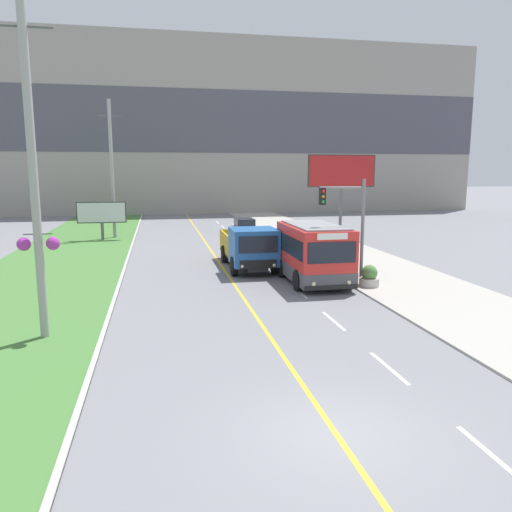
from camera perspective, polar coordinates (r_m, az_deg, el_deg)
The scene contains 13 objects.
ground_plane at distance 11.44m, azimuth 9.20°, elevation -19.52°, with size 300.00×300.00×0.00m, color slate.
lane_marking_centre at distance 14.01m, azimuth 6.62°, elevation -13.73°, with size 2.88×140.00×0.01m.
apartment_block_background at distance 69.11m, azimuth -8.39°, elevation 14.29°, with size 80.00×8.04×22.34m.
city_bus at distance 24.95m, azimuth 6.64°, elevation 0.27°, with size 2.71×5.36×2.95m.
dump_truck at distance 27.89m, azimuth -0.63°, elevation 0.86°, with size 2.52×6.99×2.48m.
car_distant at distance 43.61m, azimuth -1.32°, elevation 3.31°, with size 1.80×4.30×1.45m.
utility_pole_near at distance 17.67m, azimuth -24.07°, elevation 7.99°, with size 1.80×0.44×11.26m.
utility_pole_far at distance 43.18m, azimuth -16.15°, elevation 9.51°, with size 1.80×0.28×11.25m.
traffic_light_mast at distance 24.20m, azimuth 10.60°, elevation 4.26°, with size 2.28×0.32×5.18m.
billboard_large at distance 40.67m, azimuth 9.75°, elevation 9.21°, with size 5.55×0.24×6.81m.
billboard_small at distance 42.02m, azimuth -17.24°, elevation 4.67°, with size 3.84×0.24×3.11m.
planter_round_near at distance 24.53m, azimuth 12.82°, elevation -2.35°, with size 0.95×0.95×1.04m.
planter_round_second at distance 27.71m, azimuth 9.76°, elevation -0.90°, with size 0.86×0.86×1.00m.
Camera 1 is at (-3.59, -9.33, 5.57)m, focal length 35.00 mm.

